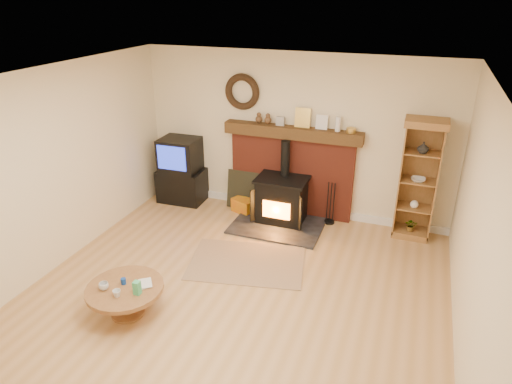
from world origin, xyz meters
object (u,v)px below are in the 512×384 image
at_px(wood_stove, 281,201).
at_px(coffee_table, 125,292).
at_px(curio_cabinet, 418,180).
at_px(tv_unit, 181,171).

bearing_deg(wood_stove, coffee_table, -109.44).
bearing_deg(coffee_table, curio_cabinet, 45.95).
distance_m(wood_stove, tv_unit, 1.89).
bearing_deg(wood_stove, curio_cabinet, 8.00).
distance_m(tv_unit, coffee_table, 3.11).
bearing_deg(tv_unit, coffee_table, -73.35).
bearing_deg(wood_stove, tv_unit, 174.09).
relative_size(tv_unit, coffee_table, 1.30).
bearing_deg(curio_cabinet, wood_stove, -172.00).
bearing_deg(tv_unit, curio_cabinet, 1.26).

